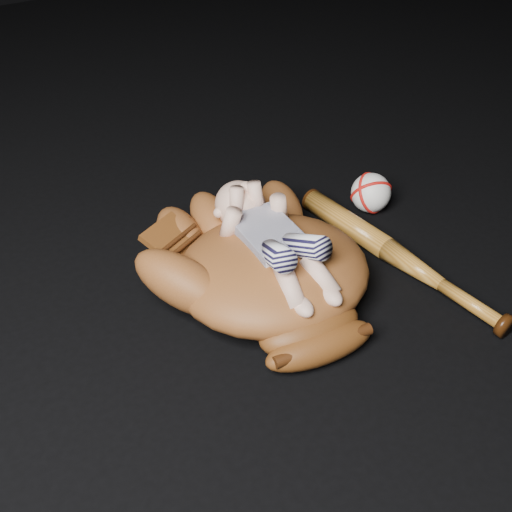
% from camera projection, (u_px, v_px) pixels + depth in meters
% --- Properties ---
extents(baseball_glove, '(0.49, 0.54, 0.15)m').
position_uv_depth(baseball_glove, '(273.00, 264.00, 1.11)').
color(baseball_glove, brown).
rests_on(baseball_glove, ground).
extents(newborn_baby, '(0.18, 0.35, 0.14)m').
position_uv_depth(newborn_baby, '(277.00, 240.00, 1.09)').
color(newborn_baby, '#E0AB90').
rests_on(newborn_baby, baseball_glove).
extents(baseball_bat, '(0.08, 0.50, 0.05)m').
position_uv_depth(baseball_bat, '(398.00, 256.00, 1.22)').
color(baseball_bat, '#9E621E').
rests_on(baseball_bat, ground).
extents(baseball, '(0.09, 0.09, 0.08)m').
position_uv_depth(baseball, '(371.00, 193.00, 1.36)').
color(baseball, white).
rests_on(baseball, ground).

